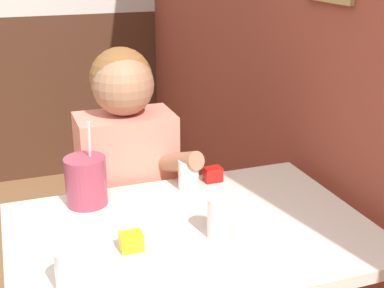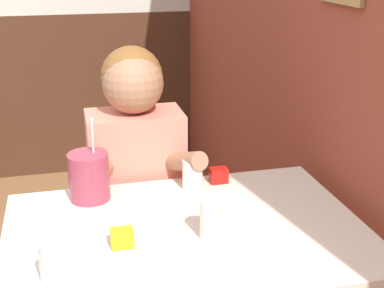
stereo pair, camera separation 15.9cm
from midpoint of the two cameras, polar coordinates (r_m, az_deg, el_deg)
name	(u,v)px [view 1 (the left image)]	position (r m, az deg, el deg)	size (l,w,h in m)	color
main_table	(192,252)	(1.58, -2.92, -11.54)	(1.02, 0.70, 0.76)	beige
person_seated	(128,199)	(2.00, -9.10, -5.88)	(0.42, 0.41, 1.20)	#EA7F6B
cocktail_pitcher	(86,181)	(1.70, -13.90, -3.91)	(0.13, 0.13, 0.27)	#99384C
glass_near_pitcher	(71,271)	(1.31, -16.25, -12.96)	(0.07, 0.07, 0.11)	silver
glass_center	(189,175)	(1.76, -2.96, -3.33)	(0.07, 0.07, 0.10)	silver
glass_far_side	(219,218)	(1.48, -0.23, -7.93)	(0.06, 0.06, 0.11)	silver
condiment_ketchup	(213,174)	(1.82, -0.24, -3.31)	(0.06, 0.04, 0.05)	#B7140F
condiment_mustard	(131,242)	(1.45, -9.68, -10.31)	(0.06, 0.04, 0.05)	yellow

